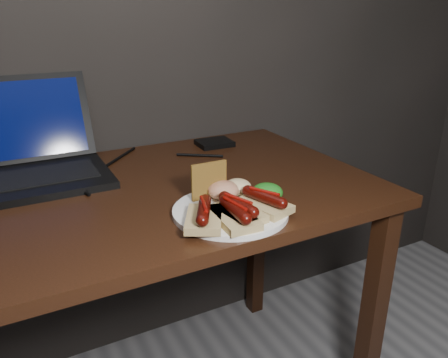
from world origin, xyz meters
TOP-DOWN VIEW (x-y plane):
  - desk at (0.00, 1.38)m, footprint 1.40×0.70m
  - laptop at (-0.13, 1.60)m, footprint 0.42×0.35m
  - hard_drive at (0.44, 1.63)m, footprint 0.11×0.09m
  - desk_cables at (-0.02, 1.54)m, footprint 0.91×0.32m
  - plate at (0.25, 1.16)m, footprint 0.30×0.30m
  - bread_sausage_left at (0.17, 1.12)m, footprint 0.12×0.13m
  - bread_sausage_center at (0.24, 1.11)m, footprint 0.09×0.12m
  - bread_sausage_right at (0.31, 1.12)m, footprint 0.10×0.13m
  - bread_sausage_extra at (0.23, 1.10)m, footprint 0.08×0.12m
  - crispbread at (0.23, 1.23)m, footprint 0.09×0.01m
  - salad_greens at (0.34, 1.16)m, footprint 0.07×0.07m
  - salsa_mound at (0.26, 1.21)m, footprint 0.07×0.07m
  - coleslaw_mound at (0.30, 1.22)m, footprint 0.06×0.06m

SIDE VIEW (x-z plane):
  - desk at x=0.00m, z-range 0.29..1.04m
  - desk_cables at x=-0.02m, z-range 0.75..0.76m
  - plate at x=0.25m, z-range 0.75..0.76m
  - hard_drive at x=0.44m, z-range 0.75..0.77m
  - bread_sausage_left at x=0.17m, z-range 0.76..0.80m
  - bread_sausage_center at x=0.24m, z-range 0.76..0.80m
  - bread_sausage_right at x=0.31m, z-range 0.76..0.80m
  - bread_sausage_extra at x=0.23m, z-range 0.76..0.80m
  - coleslaw_mound at x=0.30m, z-range 0.76..0.80m
  - salad_greens at x=0.34m, z-range 0.76..0.80m
  - salsa_mound at x=0.26m, z-range 0.76..0.80m
  - laptop at x=-0.13m, z-range 0.68..0.93m
  - crispbread at x=0.23m, z-range 0.76..0.85m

